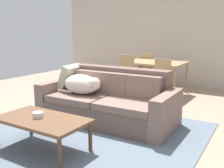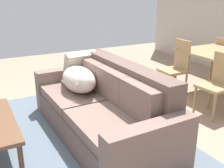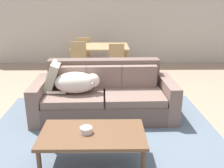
{
  "view_description": "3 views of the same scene",
  "coord_description": "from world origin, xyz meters",
  "px_view_note": "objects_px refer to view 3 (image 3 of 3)",
  "views": [
    {
      "loc": [
        2.17,
        -3.38,
        1.54
      ],
      "look_at": [
        0.02,
        0.09,
        0.7
      ],
      "focal_mm": 43.0,
      "sensor_mm": 36.0,
      "label": 1
    },
    {
      "loc": [
        2.59,
        -1.07,
        1.75
      ],
      "look_at": [
        -0.11,
        0.37,
        0.68
      ],
      "focal_mm": 43.27,
      "sensor_mm": 36.0,
      "label": 2
    },
    {
      "loc": [
        -0.11,
        -3.56,
        1.85
      ],
      "look_at": [
        -0.07,
        0.13,
        0.6
      ],
      "focal_mm": 39.51,
      "sensor_mm": 36.0,
      "label": 3
    }
  ],
  "objects_px": {
    "throw_pillow_by_left_arm": "(52,77)",
    "bowl_on_coffee_table": "(86,130)",
    "dog_on_left_cushion": "(77,82)",
    "dining_chair_near_left": "(78,61)",
    "couch": "(104,96)",
    "dining_table": "(100,48)",
    "dining_chair_far_left": "(84,52)",
    "dining_chair_near_right": "(117,62)",
    "coffee_table": "(93,136)"
  },
  "relations": [
    {
      "from": "dog_on_left_cushion",
      "to": "throw_pillow_by_left_arm",
      "type": "bearing_deg",
      "value": 155.6
    },
    {
      "from": "dog_on_left_cushion",
      "to": "bowl_on_coffee_table",
      "type": "xyz_separation_m",
      "value": [
        0.24,
        -1.24,
        -0.16
      ]
    },
    {
      "from": "dining_chair_near_right",
      "to": "bowl_on_coffee_table",
      "type": "bearing_deg",
      "value": -102.63
    },
    {
      "from": "throw_pillow_by_left_arm",
      "to": "dining_table",
      "type": "bearing_deg",
      "value": 72.08
    },
    {
      "from": "dog_on_left_cushion",
      "to": "dining_table",
      "type": "xyz_separation_m",
      "value": [
        0.29,
        2.43,
        0.09
      ]
    },
    {
      "from": "dining_chair_near_left",
      "to": "dining_chair_near_right",
      "type": "height_order",
      "value": "dining_chair_near_left"
    },
    {
      "from": "dining_chair_near_left",
      "to": "dining_chair_near_right",
      "type": "distance_m",
      "value": 0.9
    },
    {
      "from": "dining_chair_near_right",
      "to": "dining_chair_far_left",
      "type": "bearing_deg",
      "value": 121.67
    },
    {
      "from": "dog_on_left_cushion",
      "to": "coffee_table",
      "type": "height_order",
      "value": "dog_on_left_cushion"
    },
    {
      "from": "throw_pillow_by_left_arm",
      "to": "dining_chair_near_right",
      "type": "height_order",
      "value": "dining_chair_near_right"
    },
    {
      "from": "dog_on_left_cushion",
      "to": "bowl_on_coffee_table",
      "type": "height_order",
      "value": "dog_on_left_cushion"
    },
    {
      "from": "dining_chair_near_left",
      "to": "throw_pillow_by_left_arm",
      "type": "bearing_deg",
      "value": -95.4
    },
    {
      "from": "couch",
      "to": "dog_on_left_cushion",
      "type": "relative_size",
      "value": 2.79
    },
    {
      "from": "throw_pillow_by_left_arm",
      "to": "dining_chair_near_left",
      "type": "height_order",
      "value": "dining_chair_near_left"
    },
    {
      "from": "throw_pillow_by_left_arm",
      "to": "bowl_on_coffee_table",
      "type": "relative_size",
      "value": 3.4
    },
    {
      "from": "throw_pillow_by_left_arm",
      "to": "bowl_on_coffee_table",
      "type": "bearing_deg",
      "value": -64.56
    },
    {
      "from": "dog_on_left_cushion",
      "to": "coffee_table",
      "type": "bearing_deg",
      "value": -77.25
    },
    {
      "from": "dining_chair_near_right",
      "to": "dining_chair_far_left",
      "type": "xyz_separation_m",
      "value": [
        -0.89,
        1.22,
        0.0
      ]
    },
    {
      "from": "dining_chair_near_left",
      "to": "dog_on_left_cushion",
      "type": "bearing_deg",
      "value": -81.33
    },
    {
      "from": "coffee_table",
      "to": "dining_chair_far_left",
      "type": "distance_m",
      "value": 4.34
    },
    {
      "from": "couch",
      "to": "coffee_table",
      "type": "distance_m",
      "value": 1.4
    },
    {
      "from": "couch",
      "to": "bowl_on_coffee_table",
      "type": "xyz_separation_m",
      "value": [
        -0.18,
        -1.39,
        0.13
      ]
    },
    {
      "from": "dining_chair_near_left",
      "to": "dining_chair_far_left",
      "type": "xyz_separation_m",
      "value": [
        0.01,
        1.21,
        -0.02
      ]
    },
    {
      "from": "bowl_on_coffee_table",
      "to": "dining_table",
      "type": "distance_m",
      "value": 3.68
    },
    {
      "from": "dog_on_left_cushion",
      "to": "bowl_on_coffee_table",
      "type": "relative_size",
      "value": 5.91
    },
    {
      "from": "couch",
      "to": "dining_chair_near_right",
      "type": "xyz_separation_m",
      "value": [
        0.27,
        1.69,
        0.17
      ]
    },
    {
      "from": "throw_pillow_by_left_arm",
      "to": "dining_chair_far_left",
      "type": "bearing_deg",
      "value": 85.34
    },
    {
      "from": "dining_table",
      "to": "dog_on_left_cushion",
      "type": "bearing_deg",
      "value": -96.88
    },
    {
      "from": "dining_chair_near_left",
      "to": "dining_chair_far_left",
      "type": "distance_m",
      "value": 1.21
    },
    {
      "from": "dining_chair_far_left",
      "to": "bowl_on_coffee_table",
      "type": "bearing_deg",
      "value": 87.35
    },
    {
      "from": "dog_on_left_cushion",
      "to": "dining_chair_far_left",
      "type": "height_order",
      "value": "dining_chair_far_left"
    },
    {
      "from": "couch",
      "to": "dining_chair_near_left",
      "type": "bearing_deg",
      "value": 108.82
    },
    {
      "from": "couch",
      "to": "dining_chair_near_left",
      "type": "distance_m",
      "value": 1.83
    },
    {
      "from": "couch",
      "to": "dining_table",
      "type": "xyz_separation_m",
      "value": [
        -0.13,
        2.28,
        0.38
      ]
    },
    {
      "from": "dining_chair_far_left",
      "to": "couch",
      "type": "bearing_deg",
      "value": 93.56
    },
    {
      "from": "dog_on_left_cushion",
      "to": "throw_pillow_by_left_arm",
      "type": "relative_size",
      "value": 1.74
    },
    {
      "from": "couch",
      "to": "dining_table",
      "type": "height_order",
      "value": "couch"
    },
    {
      "from": "dog_on_left_cushion",
      "to": "throw_pillow_by_left_arm",
      "type": "height_order",
      "value": "throw_pillow_by_left_arm"
    },
    {
      "from": "dog_on_left_cushion",
      "to": "throw_pillow_by_left_arm",
      "type": "xyz_separation_m",
      "value": [
        -0.43,
        0.18,
        0.04
      ]
    },
    {
      "from": "throw_pillow_by_left_arm",
      "to": "dining_chair_far_left",
      "type": "xyz_separation_m",
      "value": [
        0.24,
        2.88,
        -0.16
      ]
    },
    {
      "from": "couch",
      "to": "throw_pillow_by_left_arm",
      "type": "xyz_separation_m",
      "value": [
        -0.86,
        0.03,
        0.33
      ]
    },
    {
      "from": "coffee_table",
      "to": "bowl_on_coffee_table",
      "type": "bearing_deg",
      "value": -179.11
    },
    {
      "from": "throw_pillow_by_left_arm",
      "to": "bowl_on_coffee_table",
      "type": "distance_m",
      "value": 1.59
    },
    {
      "from": "dining_table",
      "to": "throw_pillow_by_left_arm",
      "type": "bearing_deg",
      "value": -107.92
    },
    {
      "from": "bowl_on_coffee_table",
      "to": "dining_chair_near_left",
      "type": "distance_m",
      "value": 3.13
    },
    {
      "from": "throw_pillow_by_left_arm",
      "to": "dining_chair_near_right",
      "type": "distance_m",
      "value": 2.01
    },
    {
      "from": "bowl_on_coffee_table",
      "to": "coffee_table",
      "type": "bearing_deg",
      "value": 0.89
    },
    {
      "from": "dog_on_left_cushion",
      "to": "dining_chair_near_left",
      "type": "xyz_separation_m",
      "value": [
        -0.21,
        1.86,
        -0.1
      ]
    },
    {
      "from": "throw_pillow_by_left_arm",
      "to": "coffee_table",
      "type": "xyz_separation_m",
      "value": [
        0.75,
        -1.42,
        -0.28
      ]
    },
    {
      "from": "dining_table",
      "to": "dining_chair_far_left",
      "type": "height_order",
      "value": "dining_chair_far_left"
    }
  ]
}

